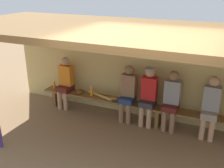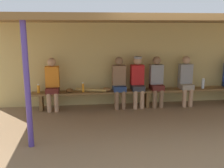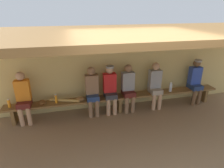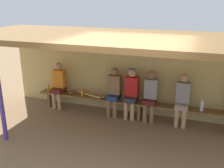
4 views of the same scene
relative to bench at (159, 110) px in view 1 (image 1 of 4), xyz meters
name	(u,v)px [view 1 (image 1 of 4)]	position (x,y,z in m)	size (l,w,h in m)	color
ground_plane	(135,165)	(0.00, -1.55, -0.39)	(24.00, 24.00, 0.00)	#8C6D4C
back_wall	(166,74)	(0.00, 0.45, 0.71)	(8.00, 0.20, 2.20)	tan
dugout_roof	(153,33)	(0.00, -0.85, 1.87)	(8.00, 2.80, 0.12)	brown
bench	(159,110)	(0.00, 0.00, 0.00)	(6.00, 0.36, 0.46)	brown
player_rightmost	(148,94)	(-0.26, 0.00, 0.36)	(0.34, 0.42, 1.34)	#333338
player_in_red	(128,91)	(-0.74, 0.00, 0.34)	(0.34, 0.42, 1.34)	navy
player_in_blue	(65,81)	(-2.45, 0.00, 0.34)	(0.34, 0.42, 1.34)	#591E19
player_with_sunglasses	(171,98)	(0.26, 0.00, 0.34)	(0.34, 0.42, 1.34)	#591E19
player_leftmost	(211,105)	(1.07, 0.00, 0.34)	(0.34, 0.42, 1.34)	gray
water_bottle_blue	(91,91)	(-1.69, -0.03, 0.19)	(0.06, 0.06, 0.25)	orange
water_bottle_clear	(54,85)	(-2.80, -0.01, 0.18)	(0.07, 0.07, 0.23)	orange
baseball_glove_tan	(80,91)	(-2.03, 0.00, 0.12)	(0.24, 0.17, 0.09)	brown
baseball_glove_worn	(114,98)	(-1.07, -0.03, 0.12)	(0.24, 0.17, 0.09)	olive
baseball_bat	(100,95)	(-1.48, 0.00, 0.11)	(0.07, 0.07, 0.80)	tan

